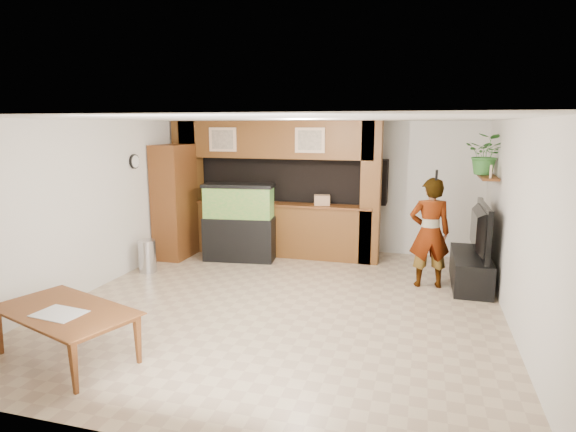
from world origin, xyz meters
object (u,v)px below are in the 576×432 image
(person, at_px, (430,233))
(dining_table, at_px, (64,335))
(aquarium, at_px, (239,223))
(television, at_px, (473,229))
(pantry_cabinet, at_px, (175,202))

(person, height_order, dining_table, person)
(aquarium, xyz_separation_m, person, (3.42, -0.61, 0.16))
(television, bearing_deg, aquarium, 84.49)
(pantry_cabinet, xyz_separation_m, television, (5.35, -0.27, -0.17))
(pantry_cabinet, relative_size, dining_table, 1.34)
(television, relative_size, dining_table, 0.89)
(person, bearing_deg, pantry_cabinet, -16.35)
(television, height_order, person, person)
(aquarium, relative_size, person, 0.84)
(aquarium, bearing_deg, television, -12.34)
(person, bearing_deg, television, -170.04)
(pantry_cabinet, bearing_deg, dining_table, -77.66)
(pantry_cabinet, distance_m, dining_table, 4.29)
(television, bearing_deg, dining_table, 130.51)
(aquarium, relative_size, dining_table, 0.91)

